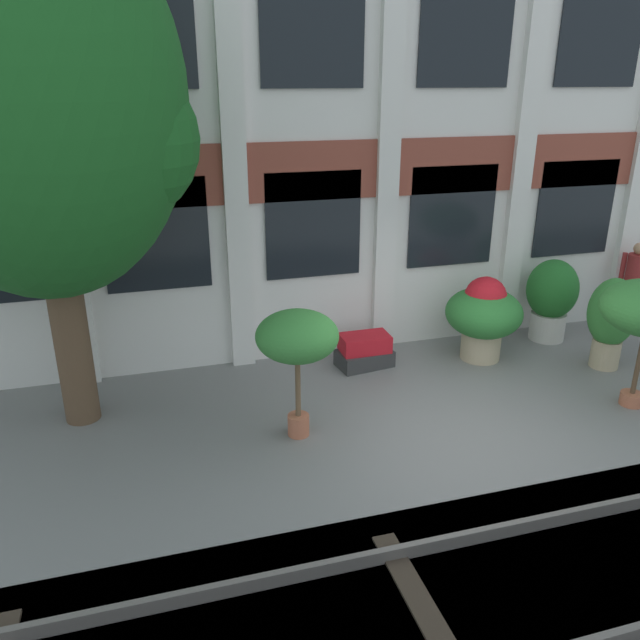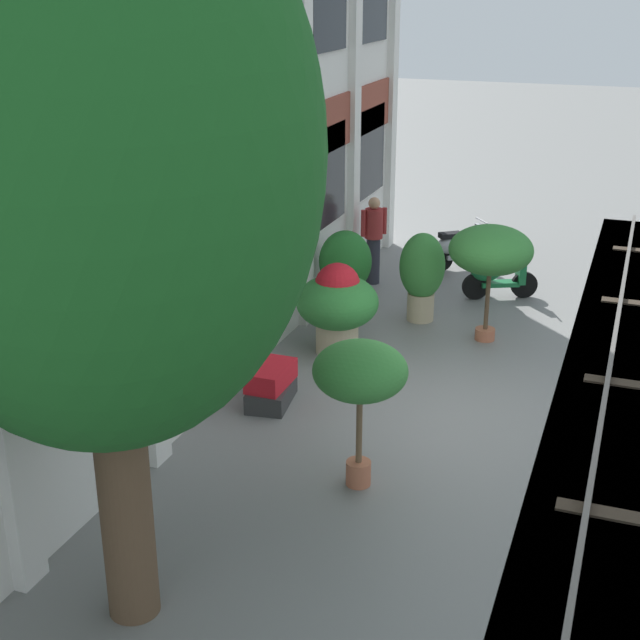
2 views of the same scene
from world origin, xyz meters
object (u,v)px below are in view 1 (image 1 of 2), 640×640
object	(u,v)px
potted_plant_terracotta_small	(297,339)
broadleaf_tree	(35,109)
potted_plant_fluted_column	(484,314)
resident_by_doorway	(633,283)
potted_plant_stone_basin	(612,318)
potted_plant_square_trough	(365,351)
potted_plant_ribbed_drum	(551,296)

from	to	relation	value
potted_plant_terracotta_small	broadleaf_tree	bearing A→B (deg)	155.77
potted_plant_fluted_column	resident_by_doorway	world-z (taller)	resident_by_doorway
potted_plant_fluted_column	broadleaf_tree	bearing A→B (deg)	-177.71
potted_plant_stone_basin	potted_plant_fluted_column	distance (m)	1.99
potted_plant_square_trough	potted_plant_terracotta_small	bearing A→B (deg)	-131.70
broadleaf_tree	potted_plant_terracotta_small	bearing A→B (deg)	-24.23
broadleaf_tree	potted_plant_stone_basin	size ratio (longest dim) A/B	4.36
potted_plant_terracotta_small	potted_plant_stone_basin	size ratio (longest dim) A/B	1.15
potted_plant_terracotta_small	potted_plant_stone_basin	distance (m)	5.42
potted_plant_ribbed_drum	broadleaf_tree	bearing A→B (deg)	-175.18
potted_plant_ribbed_drum	potted_plant_fluted_column	xyz separation A→B (m)	(-1.59, -0.42, -0.02)
potted_plant_square_trough	potted_plant_fluted_column	world-z (taller)	potted_plant_fluted_column
potted_plant_terracotta_small	resident_by_doorway	xyz separation A→B (m)	(6.93, 1.97, -0.49)
potted_plant_ribbed_drum	potted_plant_terracotta_small	world-z (taller)	potted_plant_terracotta_small
potted_plant_stone_basin	potted_plant_square_trough	world-z (taller)	potted_plant_stone_basin
potted_plant_square_trough	potted_plant_stone_basin	bearing A→B (deg)	-16.45
potted_plant_square_trough	potted_plant_fluted_column	bearing A→B (deg)	-7.22
potted_plant_ribbed_drum	potted_plant_fluted_column	size ratio (longest dim) A/B	1.04
potted_plant_ribbed_drum	resident_by_doorway	bearing A→B (deg)	1.64
potted_plant_ribbed_drum	potted_plant_stone_basin	xyz separation A→B (m)	(0.21, -1.28, 0.04)
potted_plant_ribbed_drum	resident_by_doorway	size ratio (longest dim) A/B	0.90
potted_plant_stone_basin	resident_by_doorway	bearing A→B (deg)	40.13
potted_plant_ribbed_drum	resident_by_doorway	distance (m)	1.79
broadleaf_tree	potted_plant_stone_basin	world-z (taller)	broadleaf_tree
potted_plant_stone_basin	potted_plant_square_trough	distance (m)	3.99
broadleaf_tree	potted_plant_square_trough	xyz separation A→B (m)	(4.35, 0.51, -3.85)
potted_plant_fluted_column	potted_plant_square_trough	bearing A→B (deg)	172.78
resident_by_doorway	potted_plant_ribbed_drum	bearing A→B (deg)	-42.49
potted_plant_square_trough	resident_by_doorway	world-z (taller)	resident_by_doorway
broadleaf_tree	potted_plant_ribbed_drum	size ratio (longest dim) A/B	4.46
potted_plant_ribbed_drum	potted_plant_square_trough	size ratio (longest dim) A/B	1.57
potted_plant_terracotta_small	resident_by_doorway	size ratio (longest dim) A/B	1.05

